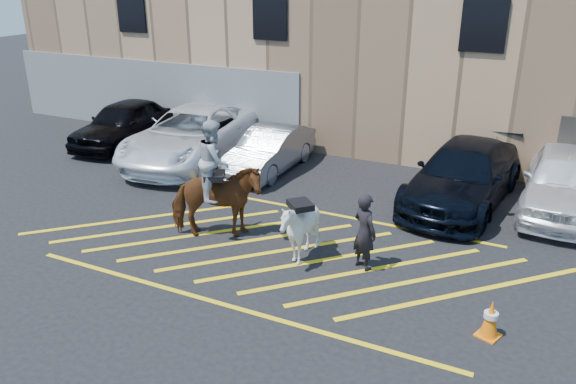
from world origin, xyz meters
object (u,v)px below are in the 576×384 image
at_px(handler, 365,232).
at_px(car_black_suv, 124,123).
at_px(traffic_cone, 490,319).
at_px(car_silver_sedan, 270,150).
at_px(car_white_suv, 565,181).
at_px(saddled_white, 300,229).
at_px(car_blue_suv, 464,175).
at_px(mounted_bay, 215,192).
at_px(car_white_pickup, 192,135).

bearing_deg(handler, car_black_suv, 5.47).
bearing_deg(handler, traffic_cone, -176.04).
bearing_deg(car_silver_sedan, handler, -45.56).
distance_m(car_white_suv, saddled_white, 7.66).
relative_size(car_silver_sedan, traffic_cone, 5.77).
bearing_deg(car_white_suv, saddled_white, -132.12).
distance_m(saddled_white, traffic_cone, 4.40).
xyz_separation_m(car_blue_suv, traffic_cone, (1.55, -6.16, -0.46)).
distance_m(car_black_suv, car_blue_suv, 12.35).
bearing_deg(mounted_bay, car_black_suv, 144.76).
relative_size(car_white_pickup, mounted_bay, 2.18).
xyz_separation_m(car_white_pickup, car_blue_suv, (8.98, 0.13, -0.07)).
bearing_deg(car_silver_sedan, mounted_bay, -77.71).
height_order(mounted_bay, traffic_cone, mounted_bay).
distance_m(car_black_suv, mounted_bay, 9.01).
xyz_separation_m(car_white_pickup, car_silver_sedan, (2.87, 0.20, -0.20)).
height_order(car_black_suv, mounted_bay, mounted_bay).
bearing_deg(saddled_white, car_silver_sedan, 123.84).
bearing_deg(car_white_pickup, saddled_white, -44.72).
bearing_deg(car_black_suv, mounted_bay, -40.40).
height_order(car_blue_suv, handler, handler).
distance_m(mounted_bay, traffic_cone, 6.72).
bearing_deg(traffic_cone, handler, 153.76).
bearing_deg(handler, car_silver_sedan, -14.89).
relative_size(car_blue_suv, car_white_suv, 1.12).
xyz_separation_m(car_black_suv, saddled_white, (9.67, -5.37, -0.06)).
xyz_separation_m(car_white_pickup, car_white_suv, (11.52, 0.69, -0.02)).
height_order(car_white_suv, saddled_white, car_white_suv).
height_order(car_silver_sedan, traffic_cone, car_silver_sedan).
xyz_separation_m(mounted_bay, traffic_cone, (6.54, -1.30, -0.82)).
height_order(car_silver_sedan, saddled_white, saddled_white).
height_order(car_white_suv, handler, handler).
distance_m(car_black_suv, car_white_pickup, 3.40).
height_order(saddled_white, traffic_cone, saddled_white).
distance_m(car_silver_sedan, handler, 6.84).
bearing_deg(handler, car_white_pickup, -0.89).
bearing_deg(car_white_pickup, car_white_suv, -3.34).
height_order(car_blue_suv, traffic_cone, car_blue_suv).
distance_m(car_white_pickup, saddled_white, 7.99).
height_order(car_blue_suv, saddled_white, car_blue_suv).
relative_size(car_black_suv, car_white_pickup, 0.75).
xyz_separation_m(car_white_suv, traffic_cone, (-0.99, -6.72, -0.50)).
distance_m(car_white_pickup, traffic_cone, 12.15).
distance_m(handler, traffic_cone, 3.20).
relative_size(car_white_pickup, handler, 3.69).
height_order(car_black_suv, car_silver_sedan, car_black_suv).
xyz_separation_m(car_white_suv, handler, (-3.82, -5.33, 0.00)).
xyz_separation_m(car_black_suv, car_white_suv, (14.89, 0.23, 0.04)).
relative_size(car_white_pickup, car_silver_sedan, 1.52).
bearing_deg(traffic_cone, mounted_bay, 168.77).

